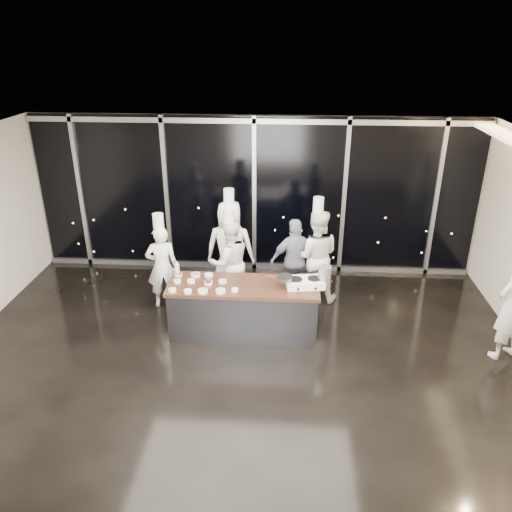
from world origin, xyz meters
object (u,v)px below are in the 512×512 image
Objects in this scene: chef_center at (230,262)px; guest at (295,261)px; frying_pan at (284,278)px; chef_right at (316,255)px; stock_pot at (325,272)px; demo_counter at (244,308)px; chef_left at (230,248)px; stove at (305,282)px; chef_far_left at (162,266)px.

chef_center reaches higher than guest.
frying_pan is 1.40m from chef_right.
demo_counter is at bearing -178.01° from stock_pot.
chef_left is at bearing -24.47° from guest.
frying_pan reaches higher than demo_counter.
chef_left reaches higher than guest.
chef_left reaches higher than chef_right.
chef_far_left is (-2.54, 0.80, -0.16)m from stove.
chef_far_left is at bearing 154.06° from stove.
stove is 0.36m from stock_pot.
guest is at bearing 54.45° from demo_counter.
stove is 1.26m from chef_right.
frying_pan is at bearing 65.79° from guest.
frying_pan is at bearing 110.13° from chef_center.
chef_far_left is at bearing -6.62° from guest.
frying_pan is at bearing 178.83° from stove.
demo_counter is at bearing 169.17° from frying_pan.
stock_pot is 2.97m from chef_far_left.
stock_pot is at bearing 149.66° from chef_far_left.
frying_pan is (-0.33, -0.04, 0.10)m from stove.
chef_right reaches higher than frying_pan.
demo_counter is 1.51m from chef_left.
stove is 0.31× the size of chef_left.
frying_pan is 2.38m from chef_far_left.
stock_pot is at bearing -2.19° from frying_pan.
chef_left is at bearing 141.58° from stock_pot.
chef_far_left is 0.89× the size of chef_right.
guest is (2.40, 0.37, 0.00)m from chef_far_left.
stock_pot reaches higher than demo_counter.
chef_center is at bearing 125.26° from frying_pan.
demo_counter is 3.79× the size of stove.
demo_counter is 1.12m from stove.
guest is at bearing 173.56° from chef_far_left.
guest is 0.39m from chef_right.
chef_far_left reaches higher than stove.
chef_left is (-0.38, 1.38, 0.49)m from demo_counter.
frying_pan is at bearing 127.44° from chef_left.
chef_center is at bearing 174.65° from chef_far_left.
frying_pan reaches higher than stove.
chef_left is (-1.68, 1.34, -0.20)m from stock_pot.
frying_pan is 0.27× the size of chef_far_left.
chef_right is (1.57, 0.23, 0.08)m from chef_center.
chef_right is at bearing 93.96° from stock_pot.
demo_counter is 1.48m from stock_pot.
chef_right reaches higher than chef_center.
chef_right is (1.22, 1.25, 0.44)m from demo_counter.
chef_far_left is at bearing 164.95° from stock_pot.
chef_far_left reaches higher than guest.
chef_left is (-1.37, 1.36, -0.03)m from stove.
stove is 2.67m from chef_far_left.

